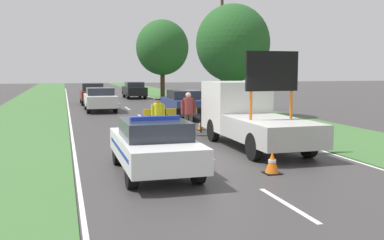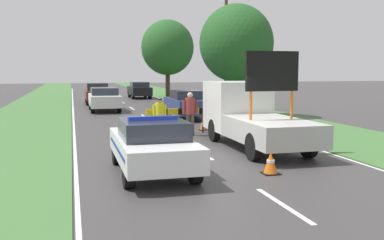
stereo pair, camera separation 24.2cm
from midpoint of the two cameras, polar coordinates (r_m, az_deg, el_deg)
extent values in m
plane|color=#3D3A3A|center=(13.36, 2.55, -5.30)|extent=(160.00, 160.00, 0.00)
cube|color=silver|center=(9.40, 11.26, -10.45)|extent=(0.12, 2.45, 0.01)
cube|color=silver|center=(14.73, 0.74, -4.17)|extent=(0.12, 2.45, 0.01)
cube|color=silver|center=(20.36, -4.02, -1.23)|extent=(0.12, 2.45, 0.01)
cube|color=silver|center=(26.10, -6.70, 0.43)|extent=(0.12, 2.45, 0.01)
cube|color=silver|center=(31.89, -8.41, 1.49)|extent=(0.12, 2.45, 0.01)
cube|color=silver|center=(37.71, -9.59, 2.22)|extent=(0.12, 2.45, 0.01)
cube|color=silver|center=(43.54, -10.46, 2.76)|extent=(0.12, 2.45, 0.01)
cube|color=silver|center=(49.38, -11.12, 3.17)|extent=(0.12, 2.45, 0.01)
cube|color=silver|center=(55.24, -11.65, 3.49)|extent=(0.12, 2.45, 0.01)
cube|color=silver|center=(61.09, -12.07, 3.75)|extent=(0.12, 2.45, 0.01)
cube|color=silver|center=(66.95, -12.42, 3.97)|extent=(0.12, 2.45, 0.01)
cube|color=silver|center=(31.23, -15.62, 1.22)|extent=(0.10, 72.22, 0.01)
cube|color=silver|center=(32.28, -1.25, 1.62)|extent=(0.10, 72.22, 0.01)
cube|color=#427038|center=(32.59, -19.97, 1.30)|extent=(4.73, 120.00, 0.03)
cube|color=#427038|center=(34.21, 2.19, 1.90)|extent=(4.73, 120.00, 0.03)
cube|color=white|center=(11.83, -5.46, -3.58)|extent=(1.82, 4.41, 0.59)
cube|color=#282D38|center=(11.62, -5.37, -1.13)|extent=(1.60, 2.03, 0.46)
cylinder|color=black|center=(13.11, -9.96, -3.98)|extent=(0.24, 0.73, 0.73)
cylinder|color=black|center=(13.36, -3.17, -3.70)|extent=(0.24, 0.73, 0.73)
cylinder|color=black|center=(10.45, -8.36, -6.62)|extent=(0.24, 0.73, 0.73)
cylinder|color=black|center=(10.76, 0.07, -6.17)|extent=(0.24, 0.73, 0.73)
cube|color=#1E38C6|center=(11.59, -5.38, 0.24)|extent=(1.28, 0.24, 0.10)
cube|color=#193399|center=(11.83, -5.46, -3.44)|extent=(1.83, 3.62, 0.10)
cube|color=black|center=(14.03, -7.14, -2.27)|extent=(1.00, 0.08, 0.36)
cube|color=white|center=(17.27, 5.18, 1.84)|extent=(2.07, 2.27, 1.83)
cube|color=#232833|center=(18.29, 3.93, 3.14)|extent=(1.76, 0.04, 0.81)
cube|color=#B2B2AD|center=(14.54, 9.50, -1.30)|extent=(2.07, 3.83, 0.71)
cylinder|color=#D16619|center=(14.16, 6.99, 1.81)|extent=(0.09, 0.09, 0.90)
cylinder|color=#D16619|center=(14.77, 12.03, 1.91)|extent=(0.09, 0.09, 0.90)
cube|color=black|center=(14.41, 9.64, 6.14)|extent=(1.76, 0.12, 1.25)
cylinder|color=black|center=(17.06, 2.29, -1.29)|extent=(0.24, 0.85, 0.85)
cylinder|color=black|center=(17.71, 7.91, -1.06)|extent=(0.24, 0.85, 0.85)
cylinder|color=black|center=(13.53, 7.37, -3.37)|extent=(0.24, 0.85, 0.85)
cylinder|color=black|center=(14.34, 14.10, -2.96)|extent=(0.24, 0.85, 0.85)
cylinder|color=black|center=(18.90, -5.63, -0.62)|extent=(0.07, 0.07, 0.81)
cylinder|color=black|center=(19.41, 0.78, -0.40)|extent=(0.07, 0.07, 0.81)
cube|color=yellow|center=(18.83, -5.79, 0.99)|extent=(0.46, 0.08, 0.26)
cube|color=black|center=(18.92, -4.42, 1.03)|extent=(0.46, 0.08, 0.26)
cube|color=yellow|center=(19.02, -3.06, 1.07)|extent=(0.46, 0.08, 0.26)
cube|color=black|center=(19.12, -1.72, 1.11)|extent=(0.46, 0.08, 0.26)
cube|color=yellow|center=(19.24, -0.39, 1.14)|extent=(0.46, 0.08, 0.26)
cube|color=black|center=(19.37, 0.92, 1.18)|extent=(0.46, 0.08, 0.26)
cylinder|color=#191E38|center=(18.23, -4.95, -0.91)|extent=(0.15, 0.15, 0.78)
cylinder|color=#191E38|center=(18.26, -4.46, -0.89)|extent=(0.15, 0.15, 0.78)
cylinder|color=yellow|center=(18.17, -4.73, 1.24)|extent=(0.36, 0.36, 0.59)
cylinder|color=yellow|center=(18.13, -5.42, 1.13)|extent=(0.12, 0.12, 0.50)
cylinder|color=yellow|center=(18.22, -4.03, 1.17)|extent=(0.12, 0.12, 0.50)
sphere|color=#A57A5B|center=(18.14, -4.74, 2.48)|extent=(0.20, 0.20, 0.20)
cylinder|color=#141933|center=(18.13, -4.74, 2.66)|extent=(0.23, 0.23, 0.05)
cylinder|color=brown|center=(18.41, -1.11, -0.65)|extent=(0.17, 0.17, 0.89)
cylinder|color=brown|center=(18.45, -0.56, -0.63)|extent=(0.17, 0.17, 0.89)
cylinder|color=maroon|center=(18.35, -0.84, 1.78)|extent=(0.41, 0.41, 0.67)
cylinder|color=maroon|center=(18.29, -1.61, 1.65)|extent=(0.13, 0.13, 0.57)
cylinder|color=maroon|center=(18.42, -0.07, 1.69)|extent=(0.13, 0.13, 0.57)
sphere|color=beige|center=(18.32, -0.84, 3.18)|extent=(0.23, 0.23, 0.23)
cube|color=black|center=(19.45, -3.92, -1.56)|extent=(0.49, 0.49, 0.03)
cone|color=orange|center=(19.41, -3.93, -0.58)|extent=(0.41, 0.41, 0.64)
cylinder|color=white|center=(19.40, -3.93, -0.49)|extent=(0.23, 0.23, 0.09)
cube|color=black|center=(11.99, 9.55, -6.66)|extent=(0.43, 0.43, 0.03)
cone|color=orange|center=(11.93, 9.58, -5.28)|extent=(0.36, 0.36, 0.56)
cylinder|color=white|center=(11.93, 9.58, -5.15)|extent=(0.20, 0.20, 0.08)
cube|color=black|center=(20.20, 0.78, -1.25)|extent=(0.34, 0.34, 0.03)
cone|color=orange|center=(20.17, 0.79, -0.57)|extent=(0.29, 0.29, 0.45)
cylinder|color=white|center=(20.16, 0.79, -0.50)|extent=(0.17, 0.17, 0.06)
cube|color=navy|center=(24.84, -1.29, 1.84)|extent=(1.85, 4.12, 0.77)
cube|color=#282D38|center=(24.68, -1.22, 3.25)|extent=(1.62, 1.90, 0.46)
cylinder|color=black|center=(25.93, -3.72, 1.16)|extent=(0.24, 0.68, 0.68)
cylinder|color=black|center=(26.32, -0.30, 1.25)|extent=(0.24, 0.68, 0.68)
cylinder|color=black|center=(23.45, -2.39, 0.61)|extent=(0.24, 0.68, 0.68)
cylinder|color=black|center=(23.88, 1.36, 0.72)|extent=(0.24, 0.68, 0.68)
cube|color=silver|center=(29.96, -11.82, 2.46)|extent=(1.88, 4.63, 0.73)
cube|color=#282D38|center=(29.78, -11.83, 3.59)|extent=(1.65, 2.13, 0.47)
cylinder|color=black|center=(31.37, -13.50, 1.93)|extent=(0.24, 0.69, 0.69)
cylinder|color=black|center=(31.48, -10.51, 2.01)|extent=(0.24, 0.69, 0.69)
cylinder|color=black|center=(28.51, -13.24, 1.50)|extent=(0.24, 0.69, 0.69)
cylinder|color=black|center=(28.63, -9.96, 1.59)|extent=(0.24, 0.69, 0.69)
cube|color=maroon|center=(36.17, -12.74, 3.15)|extent=(1.78, 4.39, 0.70)
cube|color=#282D38|center=(36.01, -12.75, 4.15)|extent=(1.57, 2.02, 0.58)
cylinder|color=black|center=(37.52, -14.03, 2.69)|extent=(0.24, 0.78, 0.78)
cylinder|color=black|center=(37.60, -11.67, 2.76)|extent=(0.24, 0.78, 0.78)
cylinder|color=black|center=(34.80, -13.87, 2.42)|extent=(0.24, 0.78, 0.78)
cylinder|color=black|center=(34.89, -11.33, 2.49)|extent=(0.24, 0.78, 0.78)
cube|color=black|center=(42.92, -7.51, 3.69)|extent=(1.79, 4.51, 0.75)
cube|color=#282D38|center=(42.77, -7.50, 4.49)|extent=(1.57, 2.07, 0.47)
cylinder|color=black|center=(44.22, -8.77, 3.26)|extent=(0.24, 0.65, 0.65)
cylinder|color=black|center=(44.44, -6.78, 3.31)|extent=(0.24, 0.65, 0.65)
cylinder|color=black|center=(41.45, -8.28, 3.06)|extent=(0.24, 0.65, 0.65)
cylinder|color=black|center=(41.69, -6.16, 3.11)|extent=(0.24, 0.65, 0.65)
cylinder|color=#42301E|center=(43.95, -3.91, 4.79)|extent=(0.43, 0.43, 2.93)
ellipsoid|color=#235623|center=(43.98, -3.95, 9.18)|extent=(5.07, 5.07, 5.32)
cylinder|color=#42301E|center=(25.84, 4.88, 3.30)|extent=(0.41, 0.41, 2.63)
ellipsoid|color=#235623|center=(25.85, 4.94, 9.70)|extent=(4.18, 4.18, 4.39)
cylinder|color=#473828|center=(30.22, 3.56, 8.17)|extent=(0.20, 0.20, 7.27)
cube|color=#473828|center=(30.45, 3.60, 13.65)|extent=(1.20, 0.10, 0.10)
camera|label=1|loc=(0.12, -90.48, -0.05)|focal=42.00mm
camera|label=2|loc=(0.12, 89.52, 0.05)|focal=42.00mm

